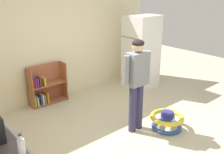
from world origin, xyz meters
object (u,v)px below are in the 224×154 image
(refrigerator, at_px, (141,52))
(standing_person, at_px, (137,78))
(bookshelf, at_px, (45,87))
(baby_walker, at_px, (167,120))
(clear_bottle, at_px, (22,147))

(refrigerator, height_order, standing_person, refrigerator)
(bookshelf, relative_size, standing_person, 0.52)
(standing_person, height_order, baby_walker, standing_person)
(baby_walker, bearing_deg, standing_person, 143.23)
(bookshelf, distance_m, baby_walker, 2.65)
(baby_walker, distance_m, clear_bottle, 2.84)
(refrigerator, relative_size, standing_person, 1.09)
(refrigerator, xyz_separation_m, baby_walker, (-1.12, -1.73, -0.73))
(refrigerator, bearing_deg, clear_bottle, -151.86)
(bookshelf, bearing_deg, baby_walker, -64.17)
(standing_person, xyz_separation_m, clear_bottle, (-2.24, -0.66, 0.02))
(bookshelf, height_order, clear_bottle, clear_bottle)
(bookshelf, relative_size, clear_bottle, 3.46)
(standing_person, distance_m, clear_bottle, 2.34)
(clear_bottle, bearing_deg, standing_person, 16.39)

